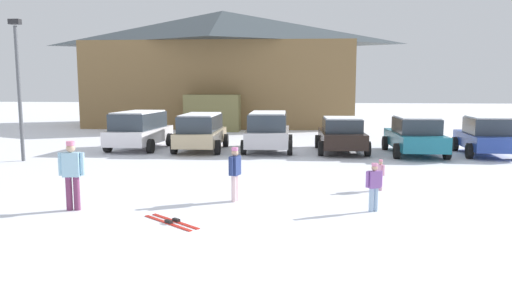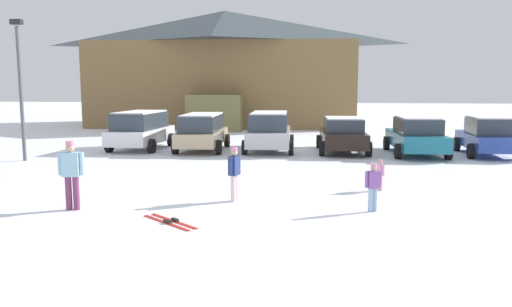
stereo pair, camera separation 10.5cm
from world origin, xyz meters
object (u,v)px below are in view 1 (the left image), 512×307
at_px(parked_silver_wagon, 268,130).
at_px(lamp_post, 19,82).
at_px(parked_beige_suv, 201,131).
at_px(parked_white_suv, 139,129).
at_px(ski_lodge, 223,68).
at_px(parked_blue_hatchback, 486,136).
at_px(skier_teen_in_navy_coat, 235,171).
at_px(parked_black_sedan, 341,134).
at_px(skier_child_in_pink_snowsuit, 380,173).
at_px(skier_child_in_purple_jacket, 374,184).
at_px(skier_adult_in_blue_parka, 72,171).
at_px(pair_of_skis, 171,222).
at_px(parked_teal_hatchback, 415,135).

xyz_separation_m(parked_silver_wagon, lamp_post, (-9.46, -4.12, 2.15)).
bearing_deg(parked_beige_suv, parked_white_suv, 177.19).
xyz_separation_m(ski_lodge, parked_blue_hatchback, (14.16, -15.67, -3.50)).
bearing_deg(parked_white_suv, skier_teen_in_navy_coat, -59.16).
bearing_deg(parked_black_sedan, parked_white_suv, 179.53).
bearing_deg(parked_beige_suv, parked_blue_hatchback, -1.18).
distance_m(parked_silver_wagon, parked_blue_hatchback, 9.44).
distance_m(parked_blue_hatchback, skier_child_in_pink_snowsuit, 9.70).
bearing_deg(parked_silver_wagon, parked_black_sedan, -1.66).
xyz_separation_m(parked_white_suv, lamp_post, (-3.38, -4.10, 2.15)).
relative_size(parked_silver_wagon, skier_child_in_purple_jacket, 3.84).
bearing_deg(parked_silver_wagon, ski_lodge, 107.26).
bearing_deg(parked_blue_hatchback, lamp_post, -168.93).
bearing_deg(lamp_post, ski_lodge, 76.30).
bearing_deg(skier_adult_in_blue_parka, skier_child_in_purple_jacket, 5.11).
xyz_separation_m(parked_black_sedan, parked_blue_hatchback, (6.11, -0.33, 0.03)).
relative_size(ski_lodge, parked_black_sedan, 4.50).
xyz_separation_m(skier_teen_in_navy_coat, pair_of_skis, (-1.08, -2.17, -0.77)).
height_order(parked_blue_hatchback, skier_adult_in_blue_parka, parked_blue_hatchback).
bearing_deg(lamp_post, skier_child_in_pink_snowsuit, -17.75).
bearing_deg(parked_white_suv, lamp_post, -129.52).
bearing_deg(lamp_post, skier_adult_in_blue_parka, -52.28).
bearing_deg(skier_teen_in_navy_coat, parked_teal_hatchback, 56.23).
distance_m(skier_child_in_pink_snowsuit, pair_of_skis, 6.39).
bearing_deg(skier_teen_in_navy_coat, parked_black_sedan, 71.76).
xyz_separation_m(parked_teal_hatchback, parked_blue_hatchback, (2.99, 0.12, 0.00)).
height_order(parked_beige_suv, lamp_post, lamp_post).
xyz_separation_m(parked_black_sedan, skier_adult_in_blue_parka, (-7.05, -11.41, 0.13)).
relative_size(skier_child_in_purple_jacket, lamp_post, 0.21).
xyz_separation_m(parked_white_suv, skier_child_in_pink_snowsuit, (9.98, -8.38, -0.45)).
bearing_deg(pair_of_skis, skier_teen_in_navy_coat, 63.49).
bearing_deg(parked_beige_suv, skier_teen_in_navy_coat, -72.87).
xyz_separation_m(parked_beige_suv, skier_child_in_purple_jacket, (6.51, -10.70, -0.26)).
distance_m(ski_lodge, skier_adult_in_blue_parka, 26.99).
height_order(parked_black_sedan, skier_child_in_purple_jacket, parked_black_sedan).
distance_m(skier_adult_in_blue_parka, lamp_post, 9.59).
bearing_deg(lamp_post, parked_silver_wagon, 23.52).
distance_m(skier_adult_in_blue_parka, pair_of_skis, 2.93).
bearing_deg(skier_child_in_pink_snowsuit, parked_teal_hatchback, 72.18).
bearing_deg(parked_black_sedan, lamp_post, -162.52).
distance_m(ski_lodge, parked_beige_suv, 15.87).
xyz_separation_m(skier_child_in_purple_jacket, skier_child_in_pink_snowsuit, (0.49, 2.47, -0.15)).
distance_m(parked_white_suv, skier_adult_in_blue_parka, 11.72).
relative_size(parked_silver_wagon, skier_teen_in_navy_coat, 3.18).
relative_size(parked_beige_suv, skier_teen_in_navy_coat, 3.23).
bearing_deg(parked_black_sedan, parked_silver_wagon, 178.34).
distance_m(skier_teen_in_navy_coat, lamp_post, 11.46).
bearing_deg(pair_of_skis, parked_beige_suv, 99.35).
bearing_deg(parked_silver_wagon, skier_teen_in_navy_coat, -90.06).
distance_m(skier_child_in_purple_jacket, skier_teen_in_navy_coat, 3.50).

